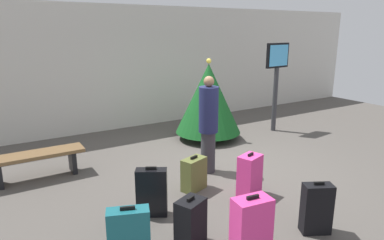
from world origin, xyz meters
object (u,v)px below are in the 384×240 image
at_px(suitcase_0, 317,209).
at_px(suitcase_4, 152,192).
at_px(holiday_tree, 208,98).
at_px(flight_info_kiosk, 277,72).
at_px(suitcase_6, 129,231).
at_px(waiting_bench, 37,159).
at_px(traveller_0, 208,123).
at_px(suitcase_5, 251,230).
at_px(suitcase_2, 194,174).
at_px(suitcase_3, 250,175).
at_px(suitcase_1, 191,223).

relative_size(suitcase_0, suitcase_4, 0.96).
bearing_deg(holiday_tree, flight_info_kiosk, -9.69).
bearing_deg(suitcase_6, waiting_bench, 102.06).
bearing_deg(traveller_0, suitcase_5, -113.27).
bearing_deg(suitcase_5, holiday_tree, 62.07).
bearing_deg(flight_info_kiosk, traveller_0, -155.51).
xyz_separation_m(suitcase_2, suitcase_3, (0.65, -0.62, 0.06)).
relative_size(waiting_bench, suitcase_6, 2.64).
distance_m(holiday_tree, suitcase_5, 4.62).
bearing_deg(suitcase_5, flight_info_kiosk, 43.07).
relative_size(suitcase_2, suitcase_6, 0.97).
relative_size(flight_info_kiosk, suitcase_3, 3.18).
relative_size(suitcase_1, suitcase_3, 0.90).
bearing_deg(suitcase_4, suitcase_0, -42.52).
xyz_separation_m(suitcase_0, suitcase_5, (-1.11, -0.01, 0.06)).
bearing_deg(suitcase_0, suitcase_5, -179.42).
distance_m(suitcase_0, suitcase_5, 1.11).
distance_m(waiting_bench, suitcase_5, 4.05).
bearing_deg(traveller_0, flight_info_kiosk, 24.49).
distance_m(suitcase_0, suitcase_3, 1.24).
bearing_deg(suitcase_1, waiting_bench, 113.04).
height_order(holiday_tree, traveller_0, holiday_tree).
relative_size(suitcase_3, suitcase_5, 0.86).
height_order(flight_info_kiosk, suitcase_2, flight_info_kiosk).
bearing_deg(suitcase_3, suitcase_6, -169.61).
bearing_deg(suitcase_4, suitcase_3, -8.92).
bearing_deg(suitcase_4, traveller_0, 29.76).
xyz_separation_m(flight_info_kiosk, suitcase_2, (-3.59, -1.86, -1.26)).
xyz_separation_m(holiday_tree, suitcase_0, (-1.04, -4.04, -0.65)).
bearing_deg(waiting_bench, traveller_0, -25.18).
distance_m(suitcase_1, suitcase_2, 1.50).
xyz_separation_m(suitcase_4, suitcase_6, (-0.59, -0.64, -0.07)).
xyz_separation_m(waiting_bench, suitcase_4, (1.20, -2.17, -0.02)).
height_order(suitcase_2, suitcase_5, suitcase_5).
height_order(suitcase_1, suitcase_6, suitcase_1).
bearing_deg(suitcase_1, holiday_tree, 53.28).
xyz_separation_m(suitcase_0, suitcase_4, (-1.62, 1.49, 0.01)).
height_order(flight_info_kiosk, suitcase_1, flight_info_kiosk).
height_order(suitcase_0, suitcase_4, suitcase_4).
distance_m(suitcase_4, suitcase_6, 0.88).
bearing_deg(suitcase_3, suitcase_0, -87.65).
height_order(suitcase_2, suitcase_4, suitcase_4).
height_order(suitcase_2, suitcase_6, suitcase_6).
bearing_deg(waiting_bench, suitcase_3, -41.11).
bearing_deg(suitcase_4, flight_info_kiosk, 26.34).
height_order(waiting_bench, traveller_0, traveller_0).
relative_size(traveller_0, suitcase_1, 2.79).
bearing_deg(suitcase_1, suitcase_0, -21.70).
distance_m(suitcase_0, suitcase_6, 2.37).
relative_size(holiday_tree, suitcase_6, 3.21).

